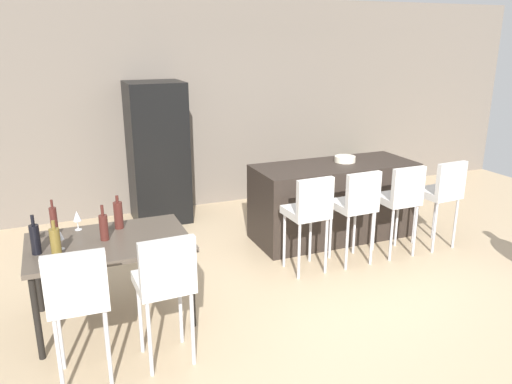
# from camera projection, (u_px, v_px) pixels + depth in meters

# --- Properties ---
(ground_plane) EXTENTS (10.00, 10.00, 0.00)m
(ground_plane) POSITION_uv_depth(u_px,v_px,m) (326.00, 278.00, 5.15)
(ground_plane) COLOR tan
(back_wall) EXTENTS (10.00, 0.12, 2.90)m
(back_wall) POSITION_uv_depth(u_px,v_px,m) (230.00, 104.00, 7.23)
(back_wall) COLOR #665B51
(back_wall) RESTS_ON ground_plane
(kitchen_island) EXTENTS (1.97, 0.79, 0.92)m
(kitchen_island) POSITION_uv_depth(u_px,v_px,m) (333.00, 201.00, 6.12)
(kitchen_island) COLOR black
(kitchen_island) RESTS_ON ground_plane
(bar_chair_left) EXTENTS (0.42, 0.42, 1.05)m
(bar_chair_left) POSITION_uv_depth(u_px,v_px,m) (309.00, 209.00, 5.08)
(bar_chair_left) COLOR beige
(bar_chair_left) RESTS_ON ground_plane
(bar_chair_middle) EXTENTS (0.42, 0.42, 1.05)m
(bar_chair_middle) POSITION_uv_depth(u_px,v_px,m) (356.00, 203.00, 5.29)
(bar_chair_middle) COLOR beige
(bar_chair_middle) RESTS_ON ground_plane
(bar_chair_right) EXTENTS (0.40, 0.40, 1.05)m
(bar_chair_right) POSITION_uv_depth(u_px,v_px,m) (401.00, 196.00, 5.50)
(bar_chair_right) COLOR beige
(bar_chair_right) RESTS_ON ground_plane
(bar_chair_far) EXTENTS (0.43, 0.43, 1.05)m
(bar_chair_far) POSITION_uv_depth(u_px,v_px,m) (442.00, 191.00, 5.71)
(bar_chair_far) COLOR beige
(bar_chair_far) RESTS_ON ground_plane
(dining_table) EXTENTS (1.32, 0.88, 0.74)m
(dining_table) POSITION_uv_depth(u_px,v_px,m) (109.00, 248.00, 4.22)
(dining_table) COLOR #4C4238
(dining_table) RESTS_ON ground_plane
(dining_chair_near) EXTENTS (0.42, 0.42, 1.05)m
(dining_chair_near) POSITION_uv_depth(u_px,v_px,m) (78.00, 295.00, 3.39)
(dining_chair_near) COLOR beige
(dining_chair_near) RESTS_ON ground_plane
(dining_chair_far) EXTENTS (0.41, 0.41, 1.05)m
(dining_chair_far) POSITION_uv_depth(u_px,v_px,m) (165.00, 279.00, 3.61)
(dining_chair_far) COLOR beige
(dining_chair_far) RESTS_ON ground_plane
(wine_bottle_inner) EXTENTS (0.07, 0.07, 0.31)m
(wine_bottle_inner) POSITION_uv_depth(u_px,v_px,m) (104.00, 227.00, 4.17)
(wine_bottle_inner) COLOR #471E19
(wine_bottle_inner) RESTS_ON dining_table
(wine_bottle_left) EXTENTS (0.08, 0.08, 0.32)m
(wine_bottle_left) POSITION_uv_depth(u_px,v_px,m) (35.00, 239.00, 3.90)
(wine_bottle_left) COLOR black
(wine_bottle_left) RESTS_ON dining_table
(wine_bottle_near) EXTENTS (0.08, 0.08, 0.30)m
(wine_bottle_near) POSITION_uv_depth(u_px,v_px,m) (118.00, 215.00, 4.43)
(wine_bottle_near) COLOR #471E19
(wine_bottle_near) RESTS_ON dining_table
(wine_bottle_corner) EXTENTS (0.08, 0.08, 0.29)m
(wine_bottle_corner) POSITION_uv_depth(u_px,v_px,m) (55.00, 242.00, 3.86)
(wine_bottle_corner) COLOR brown
(wine_bottle_corner) RESTS_ON dining_table
(wine_bottle_end) EXTENTS (0.06, 0.06, 0.32)m
(wine_bottle_end) POSITION_uv_depth(u_px,v_px,m) (54.00, 221.00, 4.28)
(wine_bottle_end) COLOR #471E19
(wine_bottle_end) RESTS_ON dining_table
(wine_glass_middle) EXTENTS (0.07, 0.07, 0.17)m
(wine_glass_middle) POSITION_uv_depth(u_px,v_px,m) (77.00, 217.00, 4.39)
(wine_glass_middle) COLOR silver
(wine_glass_middle) RESTS_ON dining_table
(wine_glass_right) EXTENTS (0.07, 0.07, 0.17)m
(wine_glass_right) POSITION_uv_depth(u_px,v_px,m) (59.00, 235.00, 3.99)
(wine_glass_right) COLOR silver
(wine_glass_right) RESTS_ON dining_table
(wine_glass_far) EXTENTS (0.07, 0.07, 0.17)m
(wine_glass_far) POSITION_uv_depth(u_px,v_px,m) (34.00, 228.00, 4.13)
(wine_glass_far) COLOR silver
(wine_glass_far) RESTS_ON dining_table
(refrigerator) EXTENTS (0.72, 0.68, 1.84)m
(refrigerator) POSITION_uv_depth(u_px,v_px,m) (158.00, 153.00, 6.57)
(refrigerator) COLOR black
(refrigerator) RESTS_ON ground_plane
(fruit_bowl) EXTENTS (0.25, 0.25, 0.07)m
(fruit_bowl) POSITION_uv_depth(u_px,v_px,m) (345.00, 159.00, 6.09)
(fruit_bowl) COLOR beige
(fruit_bowl) RESTS_ON kitchen_island
(potted_plant) EXTENTS (0.44, 0.44, 0.63)m
(potted_plant) POSITION_uv_depth(u_px,v_px,m) (364.00, 169.00, 7.91)
(potted_plant) COLOR #38383D
(potted_plant) RESTS_ON ground_plane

